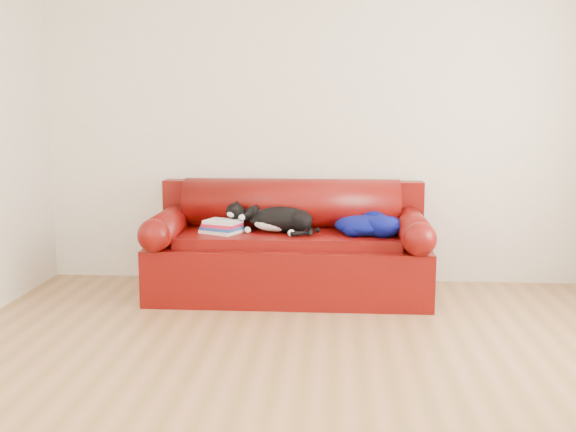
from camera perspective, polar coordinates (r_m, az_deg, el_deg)
name	(u,v)px	position (r m, az deg, el deg)	size (l,w,h in m)	color
ground	(305,370)	(3.83, 1.45, -12.87)	(4.50, 4.50, 0.00)	brown
room_shell	(330,62)	(3.57, 3.61, 12.86)	(4.52, 4.02, 2.61)	beige
sofa_base	(289,265)	(5.19, 0.11, -4.18)	(2.10, 0.90, 0.50)	#400802
sofa_back	(291,221)	(5.37, 0.29, -0.42)	(2.10, 1.01, 0.88)	#400802
book_stack	(222,227)	(5.10, -5.61, -0.89)	(0.34, 0.31, 0.10)	beige
cat	(280,220)	(5.09, -0.66, -0.35)	(0.64, 0.41, 0.24)	black
blanket	(366,224)	(5.06, 6.64, -0.72)	(0.56, 0.54, 0.16)	#020C40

